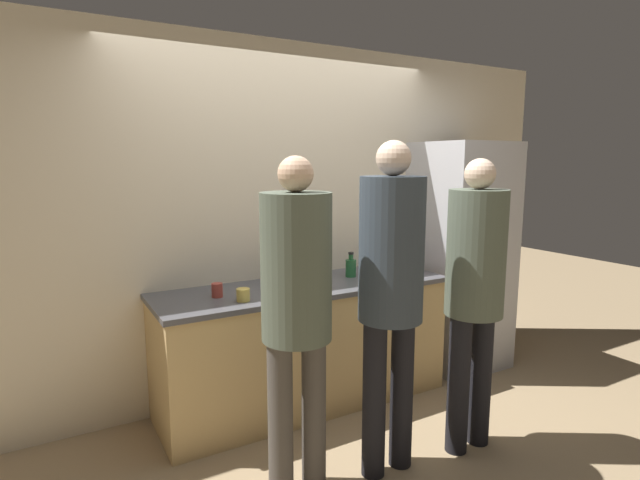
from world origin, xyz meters
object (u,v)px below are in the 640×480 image
Objects in this scene: bottle_green at (351,267)px; cup_yellow at (243,295)px; refrigerator at (460,256)px; person_left at (297,298)px; person_center at (391,280)px; bottle_red at (418,264)px; person_right at (475,281)px; fruit_bowl at (298,274)px; utensil_crock at (385,256)px; cup_red at (217,290)px.

bottle_green reaches higher than cup_yellow.
person_left is at bearing -156.82° from refrigerator.
bottle_red is at bearing 42.50° from person_center.
bottle_red is at bearing -13.26° from bottle_green.
bottle_green is at bearing 177.08° from refrigerator.
person_left is 1.30m from bottle_green.
person_right is 4.98× the size of fruit_bowl.
refrigerator is at bearing 8.00° from bottle_red.
cup_yellow is at bearing -176.42° from bottle_red.
refrigerator is at bearing -23.44° from utensil_crock.
utensil_crock reaches higher than cup_yellow.
person_center reaches higher than utensil_crock.
person_left is at bearing -117.53° from fruit_bowl.
utensil_crock is at bearing 9.42° from cup_red.
bottle_green is (0.40, 0.99, -0.16)m from person_center.
cup_yellow is at bearing -166.81° from bottle_green.
person_center is at bearing 173.84° from person_right.
cup_yellow is (-1.42, -0.43, -0.03)m from utensil_crock.
person_left is 5.01× the size of fruit_bowl.
cup_yellow is (-2.02, -0.17, -0.03)m from refrigerator.
cup_red is at bearing -177.21° from bottle_green.
cup_red is at bearing 125.21° from person_center.
person_center is 22.05× the size of cup_yellow.
bottle_red is at bearing -78.28° from utensil_crock.
refrigerator reaches higher than person_center.
person_left is at bearing -152.03° from bottle_red.
fruit_bowl reaches higher than cup_red.
person_center is at bearing -54.79° from cup_red.
bottle_green is (-0.55, 0.13, 0.01)m from bottle_red.
person_right is (-0.90, -1.00, 0.10)m from refrigerator.
refrigerator is 1.48m from fruit_bowl.
refrigerator is 10.16× the size of bottle_green.
person_right is 9.42× the size of bottle_green.
person_left is at bearing 172.59° from person_right.
refrigerator is 1.75m from person_center.
utensil_crock is (1.40, 1.11, -0.11)m from person_left.
utensil_crock is 1.59× the size of bottle_green.
refrigerator is at bearing 32.55° from person_center.
person_right is 1.00m from bottle_red.
utensil_crock reaches higher than bottle_red.
cup_red is (-2.13, 0.00, -0.02)m from refrigerator.
person_center is 9.91× the size of bottle_green.
bottle_red reaches higher than cup_red.
cup_yellow is at bearing 125.68° from person_center.
utensil_crock is at bearing 23.08° from bottle_green.
person_right is at bearing -63.02° from fruit_bowl.
bottle_red is 1.50m from cup_yellow.
utensil_crock is (0.30, 1.26, -0.09)m from person_right.
refrigerator is at bearing -2.92° from bottle_green.
person_right is at bearing -131.89° from refrigerator.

